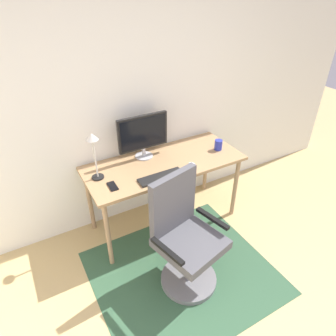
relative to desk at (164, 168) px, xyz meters
The scene contains 10 objects.
wall_back 0.76m from the desk, 117.30° to the left, with size 6.00×0.10×2.60m, color white.
area_rug 1.01m from the desk, 105.80° to the right, with size 1.57×1.39×0.01m, color #305238.
desk is the anchor object (origin of this frame).
monitor 0.40m from the desk, 124.15° to the left, with size 0.51×0.18×0.44m.
keyboard 0.29m from the desk, 124.89° to the right, with size 0.43×0.13×0.02m, color black.
computer_mouse 0.30m from the desk, 46.68° to the right, with size 0.06×0.10×0.03m, color white.
coffee_cup 0.63m from the desk, ahead, with size 0.08×0.08×0.11m, color #26329F.
cell_phone 0.61m from the desk, 166.73° to the right, with size 0.07×0.14×0.01m, color black.
desk_lamp 0.77m from the desk, behind, with size 0.11×0.11×0.45m.
office_chair 0.81m from the desk, 106.14° to the right, with size 0.63×0.58×1.05m.
Camera 1 is at (-1.00, -0.42, 2.32)m, focal length 32.16 mm.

